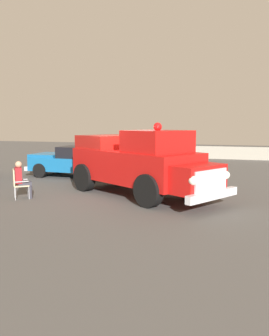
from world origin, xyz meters
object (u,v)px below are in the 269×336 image
(lawn_chair_near_truck, at_px, (18,182))
(lawn_chair_spare, at_px, (183,168))
(lawn_chair_by_car, at_px, (142,164))
(classic_hot_rod, at_px, (75,161))
(vintage_fire_truck, at_px, (139,162))
(spectator_seated, at_px, (22,178))

(lawn_chair_near_truck, height_order, lawn_chair_spare, same)
(lawn_chair_near_truck, distance_m, lawn_chair_by_car, 6.86)
(classic_hot_rod, relative_size, lawn_chair_spare, 4.32)
(lawn_chair_near_truck, bearing_deg, vintage_fire_truck, 25.05)
(classic_hot_rod, distance_m, lawn_chair_near_truck, 5.09)
(lawn_chair_spare, bearing_deg, vintage_fire_truck, -106.47)
(classic_hot_rod, height_order, spectator_seated, classic_hot_rod)
(spectator_seated, bearing_deg, lawn_chair_spare, 47.48)
(lawn_chair_near_truck, bearing_deg, lawn_chair_by_car, 67.74)
(vintage_fire_truck, bearing_deg, classic_hot_rod, 141.70)
(lawn_chair_near_truck, height_order, spectator_seated, spectator_seated)
(lawn_chair_by_car, xyz_separation_m, spectator_seated, (-2.50, -6.27, 0.11))
(spectator_seated, bearing_deg, classic_hot_rod, 95.74)
(classic_hot_rod, bearing_deg, lawn_chair_by_car, 23.18)
(lawn_chair_by_car, height_order, lawn_chair_spare, same)
(classic_hot_rod, height_order, lawn_chair_by_car, classic_hot_rod)
(classic_hot_rod, xyz_separation_m, lawn_chair_spare, (5.19, 0.13, -0.16))
(lawn_chair_spare, relative_size, spectator_seated, 0.79)
(classic_hot_rod, relative_size, lawn_chair_by_car, 4.32)
(lawn_chair_near_truck, xyz_separation_m, lawn_chair_spare, (4.80, 5.20, 0.00))
(lawn_chair_spare, distance_m, spectator_seated, 6.95)
(lawn_chair_near_truck, distance_m, spectator_seated, 0.17)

